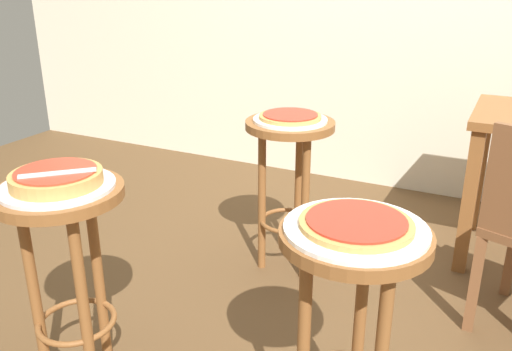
{
  "coord_description": "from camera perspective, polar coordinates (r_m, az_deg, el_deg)",
  "views": [
    {
      "loc": [
        0.73,
        -1.78,
        1.35
      ],
      "look_at": [
        -0.08,
        -0.14,
        0.65
      ],
      "focal_mm": 38.07,
      "sensor_mm": 36.0,
      "label": 1
    }
  ],
  "objects": [
    {
      "name": "pizza_foreground",
      "position": [
        1.74,
        -20.24,
        -0.21
      ],
      "size": [
        0.27,
        0.27,
        0.05
      ],
      "color": "tan",
      "rests_on": "serving_plate_foreground"
    },
    {
      "name": "stool_foreground",
      "position": [
        1.83,
        -19.38,
        -6.69
      ],
      "size": [
        0.4,
        0.4,
        0.72
      ],
      "color": "brown",
      "rests_on": "ground_plane"
    },
    {
      "name": "stool_middle",
      "position": [
        1.5,
        9.96,
        -12.15
      ],
      "size": [
        0.4,
        0.4,
        0.72
      ],
      "color": "brown",
      "rests_on": "ground_plane"
    },
    {
      "name": "pizza_server_knife",
      "position": [
        1.7,
        -20.12,
        0.25
      ],
      "size": [
        0.18,
        0.17,
        0.01
      ],
      "primitive_type": "cube",
      "rotation": [
        0.0,
        0.0,
        0.76
      ],
      "color": "silver",
      "rests_on": "pizza_foreground"
    },
    {
      "name": "pizza_leftside",
      "position": [
        2.39,
        3.62,
        6.23
      ],
      "size": [
        0.27,
        0.27,
        0.02
      ],
      "color": "tan",
      "rests_on": "serving_plate_leftside"
    },
    {
      "name": "pizza_middle",
      "position": [
        1.4,
        10.49,
        -4.94
      ],
      "size": [
        0.29,
        0.29,
        0.02
      ],
      "color": "tan",
      "rests_on": "serving_plate_middle"
    },
    {
      "name": "serving_plate_foreground",
      "position": [
        1.75,
        -20.12,
        -1.07
      ],
      "size": [
        0.35,
        0.35,
        0.01
      ],
      "primitive_type": "cylinder",
      "color": "silver",
      "rests_on": "stool_foreground"
    },
    {
      "name": "ground_plane",
      "position": [
        2.34,
        3.41,
        -14.23
      ],
      "size": [
        6.0,
        6.0,
        0.0
      ],
      "primitive_type": "plane",
      "color": "brown"
    },
    {
      "name": "serving_plate_middle",
      "position": [
        1.41,
        10.45,
        -5.53
      ],
      "size": [
        0.37,
        0.37,
        0.01
      ],
      "primitive_type": "cylinder",
      "color": "white",
      "rests_on": "stool_middle"
    },
    {
      "name": "serving_plate_leftside",
      "position": [
        2.39,
        3.61,
        5.86
      ],
      "size": [
        0.33,
        0.33,
        0.01
      ],
      "primitive_type": "cylinder",
      "color": "white",
      "rests_on": "stool_leftside"
    },
    {
      "name": "stool_leftside",
      "position": [
        2.45,
        3.51,
        1.49
      ],
      "size": [
        0.4,
        0.4,
        0.72
      ],
      "color": "brown",
      "rests_on": "ground_plane"
    }
  ]
}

